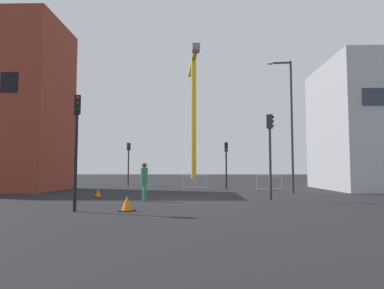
% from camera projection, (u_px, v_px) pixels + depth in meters
% --- Properties ---
extents(ground, '(160.00, 160.00, 0.00)m').
position_uv_depth(ground, '(189.00, 198.00, 17.85)').
color(ground, black).
extents(construction_crane, '(2.46, 16.94, 21.45)m').
position_uv_depth(construction_crane, '(193.00, 96.00, 59.62)').
color(construction_crane, yellow).
rests_on(construction_crane, ground).
extents(streetlamp_tall, '(1.57, 0.29, 8.54)m').
position_uv_depth(streetlamp_tall, '(289.00, 117.00, 21.88)').
color(streetlamp_tall, '#2D2D30').
rests_on(streetlamp_tall, ground).
extents(traffic_light_near, '(0.39, 0.32, 4.28)m').
position_uv_depth(traffic_light_near, '(270.00, 143.00, 17.04)').
color(traffic_light_near, '#2D2D30').
rests_on(traffic_light_near, ground).
extents(traffic_light_crosswalk, '(0.25, 0.37, 3.59)m').
position_uv_depth(traffic_light_crosswalk, '(226.00, 157.00, 26.20)').
color(traffic_light_crosswalk, black).
rests_on(traffic_light_crosswalk, ground).
extents(traffic_light_verge, '(0.37, 0.37, 3.95)m').
position_uv_depth(traffic_light_verge, '(129.00, 157.00, 31.31)').
color(traffic_light_verge, '#232326').
rests_on(traffic_light_verge, ground).
extents(traffic_light_corner, '(0.34, 0.39, 4.27)m').
position_uv_depth(traffic_light_corner, '(76.00, 134.00, 12.53)').
color(traffic_light_corner, black).
rests_on(traffic_light_corner, ground).
extents(pedestrian_walking, '(0.34, 0.34, 1.85)m').
position_uv_depth(pedestrian_walking, '(144.00, 179.00, 16.32)').
color(pedestrian_walking, '#2D844C').
rests_on(pedestrian_walking, ground).
extents(safety_barrier_mid_span, '(1.98, 0.34, 1.08)m').
position_uv_depth(safety_barrier_mid_span, '(195.00, 182.00, 26.58)').
color(safety_barrier_mid_span, '#B2B5BA').
rests_on(safety_barrier_mid_span, ground).
extents(safety_barrier_front, '(1.98, 0.16, 1.08)m').
position_uv_depth(safety_barrier_front, '(269.00, 183.00, 24.44)').
color(safety_barrier_front, '#B2B5BA').
rests_on(safety_barrier_front, ground).
extents(traffic_cone_on_verge, '(0.47, 0.47, 0.48)m').
position_uv_depth(traffic_cone_on_verge, '(98.00, 193.00, 18.60)').
color(traffic_cone_on_verge, black).
rests_on(traffic_cone_on_verge, ground).
extents(traffic_cone_orange, '(0.56, 0.56, 0.57)m').
position_uv_depth(traffic_cone_orange, '(127.00, 204.00, 12.57)').
color(traffic_cone_orange, black).
rests_on(traffic_cone_orange, ground).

